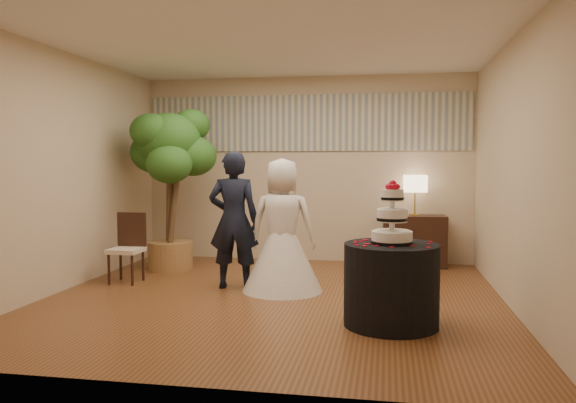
% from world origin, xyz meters
% --- Properties ---
extents(floor, '(5.00, 5.00, 0.00)m').
position_xyz_m(floor, '(0.00, 0.00, 0.00)').
color(floor, brown).
rests_on(floor, ground).
extents(ceiling, '(5.00, 5.00, 0.00)m').
position_xyz_m(ceiling, '(0.00, 0.00, 2.80)').
color(ceiling, white).
rests_on(ceiling, wall_back).
extents(wall_back, '(5.00, 0.06, 2.80)m').
position_xyz_m(wall_back, '(0.00, 2.50, 1.40)').
color(wall_back, beige).
rests_on(wall_back, ground).
extents(wall_front, '(5.00, 0.06, 2.80)m').
position_xyz_m(wall_front, '(0.00, -2.50, 1.40)').
color(wall_front, beige).
rests_on(wall_front, ground).
extents(wall_left, '(0.06, 5.00, 2.80)m').
position_xyz_m(wall_left, '(-2.50, 0.00, 1.40)').
color(wall_left, beige).
rests_on(wall_left, ground).
extents(wall_right, '(0.06, 5.00, 2.80)m').
position_xyz_m(wall_right, '(2.50, 0.00, 1.40)').
color(wall_right, beige).
rests_on(wall_right, ground).
extents(mural_border, '(4.90, 0.02, 0.85)m').
position_xyz_m(mural_border, '(0.00, 2.48, 2.10)').
color(mural_border, '#A8A999').
rests_on(mural_border, wall_back).
extents(groom, '(0.63, 0.45, 1.64)m').
position_xyz_m(groom, '(-0.56, 0.43, 0.82)').
color(groom, black).
rests_on(groom, floor).
extents(bride, '(0.95, 0.95, 1.55)m').
position_xyz_m(bride, '(0.04, 0.39, 0.78)').
color(bride, white).
rests_on(bride, floor).
extents(cake_table, '(1.15, 1.15, 0.76)m').
position_xyz_m(cake_table, '(1.28, -0.82, 0.38)').
color(cake_table, black).
rests_on(cake_table, floor).
extents(wedding_cake, '(0.38, 0.38, 0.58)m').
position_xyz_m(wedding_cake, '(1.28, -0.82, 1.05)').
color(wedding_cake, white).
rests_on(wedding_cake, cake_table).
extents(console, '(0.91, 0.44, 0.74)m').
position_xyz_m(console, '(1.63, 2.23, 0.37)').
color(console, black).
rests_on(console, floor).
extents(table_lamp, '(0.33, 0.33, 0.58)m').
position_xyz_m(table_lamp, '(1.63, 2.23, 1.03)').
color(table_lamp, beige).
rests_on(table_lamp, console).
extents(ficus_tree, '(1.54, 1.54, 2.31)m').
position_xyz_m(ficus_tree, '(-1.75, 1.40, 1.15)').
color(ficus_tree, '#2A5C1D').
rests_on(ficus_tree, floor).
extents(side_chair, '(0.40, 0.42, 0.87)m').
position_xyz_m(side_chair, '(-1.97, 0.49, 0.43)').
color(side_chair, black).
rests_on(side_chair, floor).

